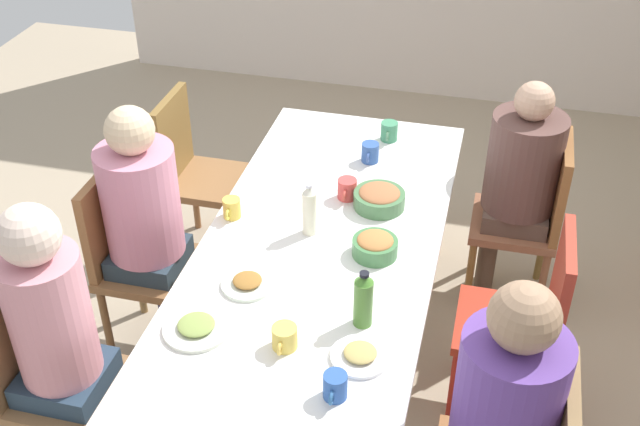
# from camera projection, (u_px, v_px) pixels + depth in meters

# --- Properties ---
(ground_plane) EXTENTS (7.02, 7.02, 0.00)m
(ground_plane) POSITION_uv_depth(u_px,v_px,m) (320.00, 369.00, 3.61)
(ground_plane) COLOR tan
(dining_table) EXTENTS (2.22, 0.95, 0.72)m
(dining_table) POSITION_uv_depth(u_px,v_px,m) (320.00, 257.00, 3.24)
(dining_table) COLOR white
(dining_table) RESTS_ON ground_plane
(chair_0) EXTENTS (0.40, 0.40, 0.90)m
(chair_0) POSITION_uv_depth(u_px,v_px,m) (194.00, 168.00, 4.08)
(chair_0) COLOR #95673E
(chair_0) RESTS_ON ground_plane
(chair_1) EXTENTS (0.40, 0.40, 0.90)m
(chair_1) POSITION_uv_depth(u_px,v_px,m) (533.00, 214.00, 3.74)
(chair_1) COLOR #935A3E
(chair_1) RESTS_ON ground_plane
(person_1) EXTENTS (0.34, 0.34, 1.18)m
(person_1) POSITION_uv_depth(u_px,v_px,m) (520.00, 175.00, 3.64)
(person_1) COLOR brown
(person_1) RESTS_ON ground_plane
(chair_2) EXTENTS (0.40, 0.40, 0.90)m
(chair_2) POSITION_uv_depth(u_px,v_px,m) (133.00, 253.00, 3.49)
(chair_2) COLOR brown
(chair_2) RESTS_ON ground_plane
(person_2) EXTENTS (0.33, 0.33, 1.24)m
(person_2) POSITION_uv_depth(u_px,v_px,m) (144.00, 212.00, 3.34)
(person_2) COLOR #292948
(person_2) RESTS_ON ground_plane
(chair_3) EXTENTS (0.40, 0.40, 0.90)m
(chair_3) POSITION_uv_depth(u_px,v_px,m) (528.00, 317.00, 3.15)
(chair_3) COLOR #B4331F
(chair_3) RESTS_ON ground_plane
(chair_4) EXTENTS (0.40, 0.40, 0.90)m
(chair_4) POSITION_uv_depth(u_px,v_px,m) (46.00, 372.00, 2.90)
(chair_4) COLOR olive
(chair_4) RESTS_ON ground_plane
(person_4) EXTENTS (0.30, 0.30, 1.26)m
(person_4) POSITION_uv_depth(u_px,v_px,m) (56.00, 329.00, 2.75)
(person_4) COLOR #242F49
(person_4) RESTS_ON ground_plane
(person_5) EXTENTS (0.33, 0.33, 1.25)m
(person_5) POSITION_uv_depth(u_px,v_px,m) (503.00, 411.00, 2.44)
(person_5) COLOR #383643
(person_5) RESTS_ON ground_plane
(plate_0) EXTENTS (0.21, 0.21, 0.04)m
(plate_0) POSITION_uv_depth(u_px,v_px,m) (360.00, 355.00, 2.66)
(plate_0) COLOR white
(plate_0) RESTS_ON dining_table
(plate_1) EXTENTS (0.24, 0.24, 0.04)m
(plate_1) POSITION_uv_depth(u_px,v_px,m) (196.00, 327.00, 2.78)
(plate_1) COLOR silver
(plate_1) RESTS_ON dining_table
(plate_2) EXTENTS (0.20, 0.20, 0.04)m
(plate_2) POSITION_uv_depth(u_px,v_px,m) (247.00, 283.00, 2.98)
(plate_2) COLOR silver
(plate_2) RESTS_ON dining_table
(bowl_0) EXTENTS (0.18, 0.18, 0.09)m
(bowl_0) POSITION_uv_depth(u_px,v_px,m) (375.00, 246.00, 3.12)
(bowl_0) COLOR #467E49
(bowl_0) RESTS_ON dining_table
(bowl_1) EXTENTS (0.22, 0.22, 0.09)m
(bowl_1) POSITION_uv_depth(u_px,v_px,m) (379.00, 198.00, 3.39)
(bowl_1) COLOR #4B7A4D
(bowl_1) RESTS_ON dining_table
(cup_1) EXTENTS (0.12, 0.08, 0.09)m
(cup_1) POSITION_uv_depth(u_px,v_px,m) (389.00, 131.00, 3.87)
(cup_1) COLOR #428F65
(cup_1) RESTS_ON dining_table
(cup_2) EXTENTS (0.12, 0.08, 0.09)m
(cup_2) POSITION_uv_depth(u_px,v_px,m) (347.00, 189.00, 3.45)
(cup_2) COLOR #D54845
(cup_2) RESTS_ON dining_table
(cup_3) EXTENTS (0.12, 0.09, 0.09)m
(cup_3) POSITION_uv_depth(u_px,v_px,m) (284.00, 338.00, 2.69)
(cup_3) COLOR #E5C754
(cup_3) RESTS_ON dining_table
(cup_4) EXTENTS (0.11, 0.08, 0.09)m
(cup_4) POSITION_uv_depth(u_px,v_px,m) (232.00, 208.00, 3.33)
(cup_4) COLOR #E7C349
(cup_4) RESTS_ON dining_table
(cup_5) EXTENTS (0.12, 0.08, 0.09)m
(cup_5) POSITION_uv_depth(u_px,v_px,m) (370.00, 153.00, 3.70)
(cup_5) COLOR #3359A2
(cup_5) RESTS_ON dining_table
(cup_6) EXTENTS (0.11, 0.08, 0.09)m
(cup_6) POSITION_uv_depth(u_px,v_px,m) (335.00, 386.00, 2.51)
(cup_6) COLOR #2D57A5
(cup_6) RESTS_ON dining_table
(bottle_0) EXTENTS (0.07, 0.07, 0.23)m
(bottle_0) POSITION_uv_depth(u_px,v_px,m) (363.00, 300.00, 2.75)
(bottle_0) COLOR #4B7F31
(bottle_0) RESTS_ON dining_table
(bottle_1) EXTENTS (0.06, 0.06, 0.24)m
(bottle_1) POSITION_uv_depth(u_px,v_px,m) (309.00, 210.00, 3.20)
(bottle_1) COLOR #EDEAC9
(bottle_1) RESTS_ON dining_table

